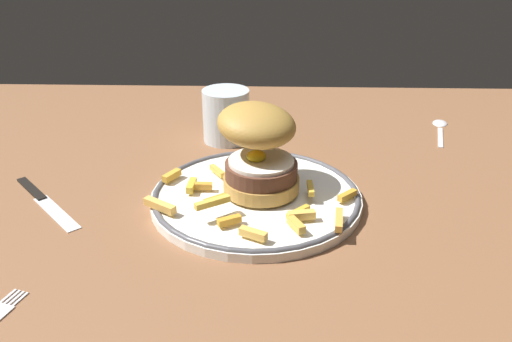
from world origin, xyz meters
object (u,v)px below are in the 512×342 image
at_px(dinner_plate, 256,196).
at_px(water_glass, 226,119).
at_px(burger, 258,147).
at_px(knife, 41,197).
at_px(spoon, 440,125).

bearing_deg(dinner_plate, water_glass, 104.85).
relative_size(burger, knife, 1.05).
distance_m(burger, spoon, 0.42).
relative_size(dinner_plate, knife, 1.97).
xyz_separation_m(burger, knife, (-0.29, -0.02, -0.07)).
xyz_separation_m(dinner_plate, water_glass, (-0.06, 0.21, 0.03)).
height_order(burger, water_glass, burger).
distance_m(water_glass, knife, 0.32).
distance_m(burger, water_glass, 0.21).
relative_size(water_glass, spoon, 0.66).
relative_size(knife, spoon, 1.07).
xyz_separation_m(burger, spoon, (0.32, 0.27, -0.07)).
height_order(dinner_plate, burger, burger).
height_order(burger, knife, burger).
bearing_deg(water_glass, dinner_plate, -75.15).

